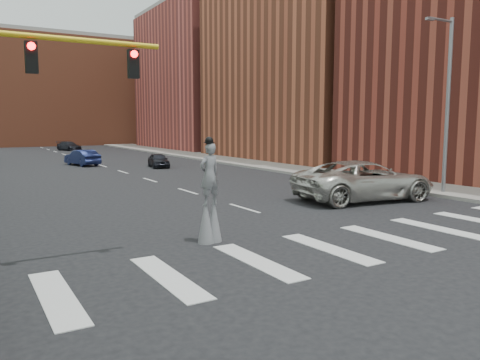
# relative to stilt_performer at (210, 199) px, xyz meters

# --- Properties ---
(ground_plane) EXTENTS (160.00, 160.00, 0.00)m
(ground_plane) POSITION_rel_stilt_performer_xyz_m (4.00, -3.50, -1.40)
(ground_plane) COLOR black
(ground_plane) RESTS_ON ground
(sidewalk_right) EXTENTS (5.00, 90.00, 0.18)m
(sidewalk_right) POSITION_rel_stilt_performer_xyz_m (16.50, 21.50, -1.31)
(sidewalk_right) COLOR gray
(sidewalk_right) RESTS_ON ground
(building_mid) EXTENTS (16.00, 22.00, 24.00)m
(building_mid) POSITION_rel_stilt_performer_xyz_m (26.00, 26.50, 10.60)
(building_mid) COLOR #9F4E31
(building_mid) RESTS_ON ground
(building_far) EXTENTS (16.00, 22.00, 20.00)m
(building_far) POSITION_rel_stilt_performer_xyz_m (26.00, 50.50, 8.60)
(building_far) COLOR #B34B42
(building_far) RESTS_ON ground
(building_backdrop) EXTENTS (26.00, 14.00, 18.00)m
(building_backdrop) POSITION_rel_stilt_performer_xyz_m (10.00, 74.50, 7.60)
(building_backdrop) COLOR #9F4E31
(building_backdrop) RESTS_ON ground
(streetlight) EXTENTS (2.05, 0.20, 9.00)m
(streetlight) POSITION_rel_stilt_performer_xyz_m (14.90, 2.50, 3.50)
(streetlight) COLOR slate
(streetlight) RESTS_ON ground
(stilt_performer) EXTENTS (0.83, 0.61, 3.33)m
(stilt_performer) POSITION_rel_stilt_performer_xyz_m (0.00, 0.00, 0.00)
(stilt_performer) COLOR black
(stilt_performer) RESTS_ON ground
(suv_crossing) EXTENTS (7.37, 4.17, 1.94)m
(suv_crossing) POSITION_rel_stilt_performer_xyz_m (10.16, 3.39, -0.43)
(suv_crossing) COLOR beige
(suv_crossing) RESTS_ON ground
(car_near) EXTENTS (2.02, 3.74, 1.21)m
(car_near) POSITION_rel_stilt_performer_xyz_m (7.77, 24.77, -0.79)
(car_near) COLOR black
(car_near) RESTS_ON ground
(car_mid) EXTENTS (2.47, 4.50, 1.40)m
(car_mid) POSITION_rel_stilt_performer_xyz_m (2.57, 29.87, -0.70)
(car_mid) COLOR #151E4A
(car_mid) RESTS_ON ground
(car_far) EXTENTS (3.12, 4.60, 1.24)m
(car_far) POSITION_rel_stilt_performer_xyz_m (6.09, 54.29, -0.78)
(car_far) COLOR black
(car_far) RESTS_ON ground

